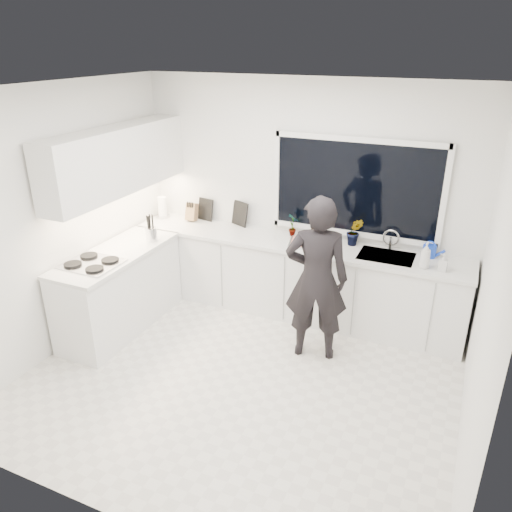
% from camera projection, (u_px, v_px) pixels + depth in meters
% --- Properties ---
extents(floor, '(4.00, 3.50, 0.02)m').
position_uv_depth(floor, '(241.00, 379.00, 4.89)').
color(floor, beige).
rests_on(floor, ground).
extents(wall_back, '(4.00, 0.02, 2.70)m').
position_uv_depth(wall_back, '(304.00, 198.00, 5.82)').
color(wall_back, white).
rests_on(wall_back, ground).
extents(wall_left, '(0.02, 3.50, 2.70)m').
position_uv_depth(wall_left, '(62.00, 221.00, 5.09)').
color(wall_left, white).
rests_on(wall_left, ground).
extents(wall_right, '(0.02, 3.50, 2.70)m').
position_uv_depth(wall_right, '(490.00, 296.00, 3.60)').
color(wall_right, white).
rests_on(wall_right, ground).
extents(ceiling, '(4.00, 3.50, 0.02)m').
position_uv_depth(ceiling, '(236.00, 88.00, 3.80)').
color(ceiling, white).
rests_on(ceiling, wall_back).
extents(window, '(1.80, 0.02, 1.00)m').
position_uv_depth(window, '(356.00, 188.00, 5.49)').
color(window, black).
rests_on(window, wall_back).
extents(base_cabinets_back, '(3.92, 0.58, 0.88)m').
position_uv_depth(base_cabinets_back, '(293.00, 279.00, 5.92)').
color(base_cabinets_back, white).
rests_on(base_cabinets_back, floor).
extents(base_cabinets_left, '(0.58, 1.60, 0.88)m').
position_uv_depth(base_cabinets_left, '(120.00, 291.00, 5.62)').
color(base_cabinets_left, white).
rests_on(base_cabinets_left, floor).
extents(countertop_back, '(3.94, 0.62, 0.04)m').
position_uv_depth(countertop_back, '(294.00, 243.00, 5.73)').
color(countertop_back, silver).
rests_on(countertop_back, base_cabinets_back).
extents(countertop_left, '(0.62, 1.60, 0.04)m').
position_uv_depth(countertop_left, '(115.00, 254.00, 5.44)').
color(countertop_left, silver).
rests_on(countertop_left, base_cabinets_left).
extents(upper_cabinets, '(0.34, 2.10, 0.70)m').
position_uv_depth(upper_cabinets, '(117.00, 160.00, 5.39)').
color(upper_cabinets, white).
rests_on(upper_cabinets, wall_left).
extents(sink, '(0.58, 0.42, 0.14)m').
position_uv_depth(sink, '(386.00, 260.00, 5.36)').
color(sink, silver).
rests_on(sink, countertop_back).
extents(faucet, '(0.03, 0.03, 0.22)m').
position_uv_depth(faucet, '(391.00, 240.00, 5.46)').
color(faucet, silver).
rests_on(faucet, countertop_back).
extents(stovetop, '(0.56, 0.48, 0.03)m').
position_uv_depth(stovetop, '(92.00, 263.00, 5.14)').
color(stovetop, black).
rests_on(stovetop, countertop_left).
extents(person, '(0.72, 0.56, 1.73)m').
position_uv_depth(person, '(316.00, 279.00, 4.94)').
color(person, black).
rests_on(person, floor).
extents(pizza_tray, '(0.54, 0.45, 0.03)m').
position_uv_depth(pizza_tray, '(311.00, 244.00, 5.62)').
color(pizza_tray, silver).
rests_on(pizza_tray, countertop_back).
extents(pizza, '(0.49, 0.40, 0.01)m').
position_uv_depth(pizza, '(311.00, 242.00, 5.61)').
color(pizza, red).
rests_on(pizza, pizza_tray).
extents(watering_can, '(0.18, 0.18, 0.13)m').
position_uv_depth(watering_can, '(429.00, 251.00, 5.29)').
color(watering_can, blue).
rests_on(watering_can, countertop_back).
extents(paper_towel_roll, '(0.11, 0.11, 0.26)m').
position_uv_depth(paper_towel_roll, '(162.00, 208.00, 6.45)').
color(paper_towel_roll, white).
rests_on(paper_towel_roll, countertop_back).
extents(knife_block, '(0.13, 0.10, 0.22)m').
position_uv_depth(knife_block, '(192.00, 212.00, 6.34)').
color(knife_block, olive).
rests_on(knife_block, countertop_back).
extents(utensil_crock, '(0.17, 0.17, 0.16)m').
position_uv_depth(utensil_crock, '(151.00, 234.00, 5.71)').
color(utensil_crock, silver).
rests_on(utensil_crock, countertop_left).
extents(picture_frame_large, '(0.22, 0.06, 0.28)m').
position_uv_depth(picture_frame_large, '(206.00, 209.00, 6.35)').
color(picture_frame_large, black).
rests_on(picture_frame_large, countertop_back).
extents(picture_frame_small, '(0.24, 0.12, 0.30)m').
position_uv_depth(picture_frame_small, '(240.00, 214.00, 6.17)').
color(picture_frame_small, black).
rests_on(picture_frame_small, countertop_back).
extents(herb_plants, '(0.92, 0.22, 0.32)m').
position_uv_depth(herb_plants, '(327.00, 228.00, 5.68)').
color(herb_plants, '#26662D').
rests_on(herb_plants, countertop_back).
extents(soap_bottles, '(0.28, 0.11, 0.27)m').
position_uv_depth(soap_bottles, '(431.00, 257.00, 5.00)').
color(soap_bottles, '#D8BF66').
rests_on(soap_bottles, countertop_back).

